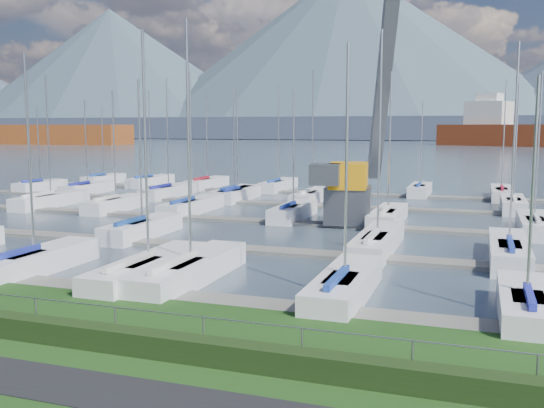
% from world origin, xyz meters
% --- Properties ---
extents(path, '(160.00, 2.00, 0.04)m').
position_xyz_m(path, '(0.00, -3.00, 0.01)').
color(path, black).
rests_on(path, grass).
extents(water, '(800.00, 540.00, 0.20)m').
position_xyz_m(water, '(0.00, 260.00, -0.40)').
color(water, '#3E4C5A').
extents(hedge, '(80.00, 0.70, 0.70)m').
position_xyz_m(hedge, '(0.00, -0.40, 0.35)').
color(hedge, '#1D3112').
rests_on(hedge, grass).
extents(fence, '(80.00, 0.04, 0.04)m').
position_xyz_m(fence, '(0.00, 0.00, 1.20)').
color(fence, gray).
rests_on(fence, grass).
extents(foothill, '(900.00, 80.00, 12.00)m').
position_xyz_m(foothill, '(0.00, 330.00, 6.00)').
color(foothill, '#3E475B').
rests_on(foothill, water).
extents(mountains, '(1190.00, 360.00, 115.00)m').
position_xyz_m(mountains, '(7.35, 404.62, 46.68)').
color(mountains, '#445064').
rests_on(mountains, water).
extents(docks, '(90.00, 41.60, 0.25)m').
position_xyz_m(docks, '(0.00, 26.00, -0.22)').
color(docks, slate).
rests_on(docks, water).
extents(crane, '(6.35, 13.22, 22.35)m').
position_xyz_m(crane, '(1.15, 27.87, 5.33)').
color(crane, '#54555B').
rests_on(crane, water).
extents(cargo_ship_west, '(86.95, 23.29, 21.50)m').
position_xyz_m(cargo_ship_west, '(-169.10, 185.84, 3.68)').
color(cargo_ship_west, brown).
rests_on(cargo_ship_west, water).
extents(sailboat_fleet, '(75.67, 49.32, 12.71)m').
position_xyz_m(sailboat_fleet, '(-1.44, 28.50, 5.26)').
color(sailboat_fleet, navy).
rests_on(sailboat_fleet, water).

